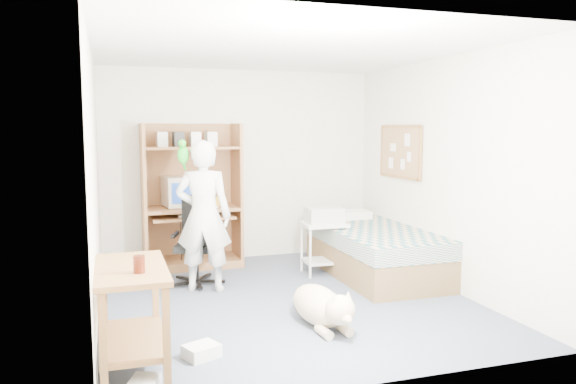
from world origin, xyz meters
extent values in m
plane|color=#414A58|center=(0.00, 0.00, 0.00)|extent=(4.00, 4.00, 0.00)
cube|color=silver|center=(0.00, 2.00, 1.25)|extent=(3.60, 0.02, 2.50)
cube|color=silver|center=(1.80, 0.00, 1.25)|extent=(0.02, 4.00, 2.50)
cube|color=silver|center=(-1.80, 0.00, 1.25)|extent=(0.02, 4.00, 2.50)
cube|color=white|center=(0.00, 0.00, 2.50)|extent=(3.60, 4.00, 0.02)
cube|color=#905D31|center=(-1.28, 1.70, 0.90)|extent=(0.04, 0.60, 1.80)
cube|color=#905D31|center=(-0.12, 1.70, 0.90)|extent=(0.04, 0.60, 1.80)
cube|color=#905D31|center=(-0.70, 1.99, 0.90)|extent=(1.20, 0.02, 1.80)
cube|color=#905D31|center=(-0.70, 1.70, 0.74)|extent=(1.12, 0.60, 0.04)
cube|color=#905D31|center=(-0.70, 1.62, 0.64)|extent=(1.00, 0.50, 0.03)
cube|color=#905D31|center=(-0.70, 1.70, 1.50)|extent=(1.12, 0.55, 0.03)
cube|color=#905D31|center=(-0.70, 1.70, 0.05)|extent=(1.12, 0.60, 0.10)
cube|color=brown|center=(1.30, 0.60, 0.18)|extent=(1.00, 2.00, 0.36)
cube|color=#2B6773|center=(1.30, 0.60, 0.46)|extent=(1.02, 2.02, 0.20)
cube|color=white|center=(1.30, 1.40, 0.60)|extent=(0.55, 0.35, 0.12)
cube|color=brown|center=(-1.55, -1.20, 0.73)|extent=(0.50, 1.00, 0.04)
cube|color=brown|center=(-1.75, -1.65, 0.35)|extent=(0.05, 0.05, 0.70)
cube|color=brown|center=(-1.35, -1.65, 0.35)|extent=(0.05, 0.05, 0.70)
cube|color=brown|center=(-1.75, -0.75, 0.35)|extent=(0.05, 0.05, 0.70)
cube|color=brown|center=(-1.35, -0.75, 0.35)|extent=(0.05, 0.05, 0.70)
cube|color=brown|center=(-1.55, -1.20, 0.20)|extent=(0.46, 0.92, 0.03)
cube|color=brown|center=(1.78, 0.90, 1.45)|extent=(0.03, 0.90, 0.60)
cube|color=brown|center=(1.77, 0.90, 1.76)|extent=(0.04, 0.94, 0.04)
cube|color=brown|center=(1.77, 0.90, 1.14)|extent=(0.04, 0.94, 0.04)
cylinder|color=black|center=(-0.78, 0.84, 0.04)|extent=(0.55, 0.55, 0.05)
cylinder|color=black|center=(-0.78, 0.84, 0.21)|extent=(0.05, 0.05, 0.37)
cube|color=black|center=(-0.78, 0.84, 0.43)|extent=(0.53, 0.53, 0.07)
cube|color=black|center=(-0.71, 1.04, 0.73)|extent=(0.38, 0.18, 0.50)
cube|color=black|center=(-1.00, 0.91, 0.57)|extent=(0.12, 0.27, 0.04)
cube|color=black|center=(-0.57, 0.77, 0.57)|extent=(0.12, 0.27, 0.04)
imported|color=silver|center=(-0.73, 0.59, 0.81)|extent=(0.68, 0.56, 1.62)
ellipsoid|color=#15921C|center=(-0.93, 0.61, 1.46)|extent=(0.12, 0.12, 0.19)
sphere|color=#15921C|center=(-0.94, 0.58, 1.58)|extent=(0.08, 0.08, 0.08)
cone|color=orange|center=(-0.96, 0.54, 1.58)|extent=(0.04, 0.05, 0.03)
cylinder|color=#15921C|center=(-0.92, 0.65, 1.35)|extent=(0.07, 0.13, 0.12)
ellipsoid|color=beige|center=(0.06, -0.75, 0.17)|extent=(0.42, 0.78, 0.34)
sphere|color=beige|center=(0.10, -1.17, 0.25)|extent=(0.25, 0.25, 0.25)
cone|color=beige|center=(0.04, -1.20, 0.37)|extent=(0.07, 0.07, 0.09)
cone|color=beige|center=(0.16, -1.19, 0.37)|extent=(0.07, 0.07, 0.09)
ellipsoid|color=beige|center=(0.11, -1.28, 0.21)|extent=(0.10, 0.14, 0.08)
cylinder|color=beige|center=(0.03, -0.36, 0.10)|extent=(0.08, 0.24, 0.12)
cube|color=silver|center=(0.75, 0.86, 0.60)|extent=(0.54, 0.44, 0.04)
cube|color=silver|center=(0.75, 0.86, 0.16)|extent=(0.49, 0.39, 0.03)
cylinder|color=silver|center=(0.52, 0.68, 0.30)|extent=(0.03, 0.03, 0.60)
cylinder|color=silver|center=(0.98, 0.68, 0.30)|extent=(0.03, 0.03, 0.60)
cylinder|color=silver|center=(0.52, 1.03, 0.30)|extent=(0.03, 0.03, 0.60)
cylinder|color=silver|center=(0.98, 1.03, 0.30)|extent=(0.03, 0.03, 0.60)
cube|color=#B0B0AB|center=(0.75, 0.86, 0.71)|extent=(0.43, 0.34, 0.18)
cube|color=beige|center=(-0.84, 1.75, 0.95)|extent=(0.45, 0.46, 0.37)
cube|color=navy|center=(-0.81, 1.55, 0.95)|extent=(0.31, 0.06, 0.25)
cube|color=beige|center=(-0.66, 1.58, 0.67)|extent=(0.45, 0.16, 0.03)
cylinder|color=gold|center=(-0.40, 1.65, 0.82)|extent=(0.08, 0.08, 0.12)
cylinder|color=#41150A|center=(-1.50, -1.40, 0.81)|extent=(0.08, 0.08, 0.12)
cube|color=silver|center=(-1.05, -1.19, 0.05)|extent=(0.31, 0.28, 0.10)
cube|color=#B2B3AE|center=(-1.50, -1.61, 0.04)|extent=(0.25, 0.27, 0.08)
camera|label=1|loc=(-1.68, -5.30, 1.74)|focal=35.00mm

